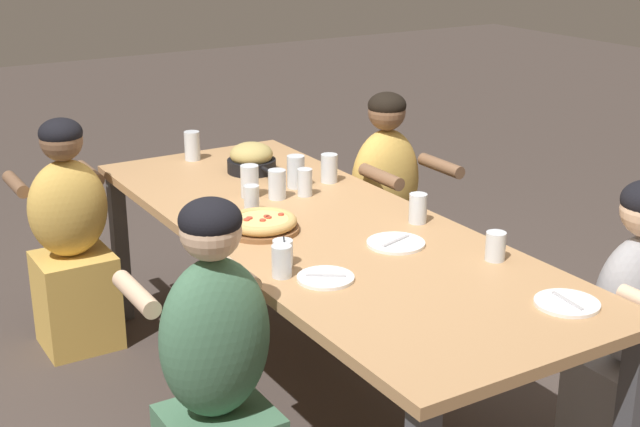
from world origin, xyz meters
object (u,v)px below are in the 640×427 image
(drinking_glass_d, at_px, (277,184))
(drinking_glass_f, at_px, (305,182))
(pizza_board_main, at_px, (262,224))
(diner_far_right, at_px, (633,346))
(diner_near_left, at_px, (71,246))
(cocktail_glass_blue, at_px, (283,254))
(drinking_glass_a, at_px, (495,248))
(drinking_glass_e, at_px, (282,263))
(drinking_glass_b, at_px, (418,208))
(drinking_glass_g, at_px, (250,183))
(diner_near_midright, at_px, (217,391))
(empty_plate_c, at_px, (567,303))
(empty_plate_a, at_px, (396,243))
(drinking_glass_j, at_px, (252,201))
(diner_far_midleft, at_px, (385,220))
(drinking_glass_c, at_px, (329,170))
(drinking_glass_i, at_px, (192,148))
(empty_plate_b, at_px, (326,278))
(skillet_bowl, at_px, (252,159))

(drinking_glass_d, bearing_deg, drinking_glass_f, 77.51)
(pizza_board_main, distance_m, drinking_glass_d, 0.41)
(drinking_glass_d, xyz_separation_m, diner_far_right, (1.36, 0.68, -0.34))
(diner_near_left, bearing_deg, cocktail_glass_blue, -74.00)
(drinking_glass_a, bearing_deg, pizza_board_main, -140.29)
(drinking_glass_f, bearing_deg, drinking_glass_e, -35.48)
(cocktail_glass_blue, height_order, drinking_glass_b, drinking_glass_b)
(drinking_glass_f, height_order, drinking_glass_g, drinking_glass_g)
(drinking_glass_b, bearing_deg, diner_near_midright, -71.34)
(pizza_board_main, relative_size, empty_plate_c, 1.40)
(empty_plate_c, relative_size, diner_near_midright, 0.17)
(empty_plate_a, height_order, drinking_glass_f, drinking_glass_f)
(empty_plate_a, distance_m, diner_far_right, 0.91)
(drinking_glass_j, xyz_separation_m, diner_far_midleft, (-0.27, 0.86, -0.33))
(drinking_glass_c, bearing_deg, drinking_glass_i, -150.11)
(empty_plate_b, xyz_separation_m, drinking_glass_c, (-0.93, 0.59, 0.05))
(drinking_glass_f, height_order, drinking_glass_j, same)
(drinking_glass_i, bearing_deg, empty_plate_c, 8.66)
(empty_plate_a, height_order, cocktail_glass_blue, cocktail_glass_blue)
(drinking_glass_g, bearing_deg, cocktail_glass_blue, -18.64)
(skillet_bowl, xyz_separation_m, empty_plate_b, (1.26, -0.37, -0.06))
(cocktail_glass_blue, bearing_deg, drinking_glass_a, 62.36)
(cocktail_glass_blue, height_order, diner_far_midleft, diner_far_midleft)
(empty_plate_b, relative_size, drinking_glass_b, 1.65)
(diner_near_midright, bearing_deg, diner_far_midleft, 37.25)
(drinking_glass_g, xyz_separation_m, diner_near_midright, (0.99, -0.63, -0.32))
(pizza_board_main, height_order, drinking_glass_j, drinking_glass_j)
(drinking_glass_i, height_order, diner_near_midright, diner_near_midright)
(drinking_glass_c, bearing_deg, drinking_glass_j, -67.61)
(empty_plate_c, height_order, diner_near_midright, diner_near_midright)
(diner_near_left, xyz_separation_m, diner_near_midright, (1.57, 0.00, 0.03))
(diner_near_left, bearing_deg, drinking_glass_a, -58.02)
(pizza_board_main, bearing_deg, drinking_glass_d, 143.04)
(empty_plate_b, height_order, diner_near_left, diner_near_left)
(skillet_bowl, bearing_deg, drinking_glass_d, -12.29)
(drinking_glass_b, bearing_deg, drinking_glass_d, -149.40)
(diner_near_midright, bearing_deg, drinking_glass_i, 68.40)
(drinking_glass_b, bearing_deg, drinking_glass_i, -163.24)
(drinking_glass_j, bearing_deg, diner_far_right, 34.78)
(drinking_glass_c, height_order, diner_near_left, diner_near_left)
(drinking_glass_c, relative_size, diner_far_midleft, 0.11)
(empty_plate_a, xyz_separation_m, diner_far_right, (0.65, 0.57, -0.29))
(drinking_glass_f, height_order, diner_far_midleft, diner_far_midleft)
(skillet_bowl, height_order, drinking_glass_j, skillet_bowl)
(cocktail_glass_blue, bearing_deg, skillet_bowl, 158.19)
(drinking_glass_f, bearing_deg, empty_plate_c, 5.91)
(empty_plate_c, relative_size, drinking_glass_j, 1.73)
(drinking_glass_e, height_order, drinking_glass_f, drinking_glass_f)
(drinking_glass_f, bearing_deg, empty_plate_b, -26.04)
(cocktail_glass_blue, bearing_deg, drinking_glass_d, 152.81)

